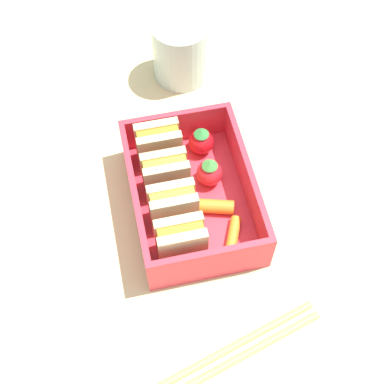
% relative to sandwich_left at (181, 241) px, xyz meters
% --- Properties ---
extents(ground_plane, '(1.20, 1.20, 0.02)m').
position_rel_sandwich_left_xyz_m(ground_plane, '(0.06, -0.02, -0.05)').
color(ground_plane, '#D7BF8B').
extents(bento_tray, '(0.17, 0.12, 0.01)m').
position_rel_sandwich_left_xyz_m(bento_tray, '(0.06, -0.02, -0.03)').
color(bento_tray, '#D93041').
rests_on(bento_tray, ground_plane).
extents(bento_rim, '(0.17, 0.12, 0.04)m').
position_rel_sandwich_left_xyz_m(bento_rim, '(0.06, -0.02, -0.00)').
color(bento_rim, '#D93041').
rests_on(bento_rim, bento_tray).
extents(sandwich_left, '(0.03, 0.05, 0.05)m').
position_rel_sandwich_left_xyz_m(sandwich_left, '(0.00, 0.00, 0.00)').
color(sandwich_left, beige).
rests_on(sandwich_left, bento_tray).
extents(sandwich_center_left, '(0.03, 0.05, 0.05)m').
position_rel_sandwich_left_xyz_m(sandwich_center_left, '(0.04, 0.00, 0.00)').
color(sandwich_center_left, beige).
rests_on(sandwich_center_left, bento_tray).
extents(sandwich_center, '(0.03, 0.05, 0.05)m').
position_rel_sandwich_left_xyz_m(sandwich_center, '(0.08, 0.00, 0.00)').
color(sandwich_center, tan).
rests_on(sandwich_center, bento_tray).
extents(sandwich_center_right, '(0.03, 0.05, 0.05)m').
position_rel_sandwich_left_xyz_m(sandwich_center_right, '(0.11, 0.00, 0.00)').
color(sandwich_center_right, '#DFBD83').
rests_on(sandwich_center_right, bento_tray).
extents(carrot_stick_far_left, '(0.05, 0.03, 0.01)m').
position_rel_sandwich_left_xyz_m(carrot_stick_far_left, '(-0.00, -0.05, -0.02)').
color(carrot_stick_far_left, orange).
rests_on(carrot_stick_far_left, bento_tray).
extents(carrot_stick_left, '(0.02, 0.04, 0.01)m').
position_rel_sandwich_left_xyz_m(carrot_stick_left, '(0.04, -0.04, -0.02)').
color(carrot_stick_left, orange).
rests_on(carrot_stick_left, bento_tray).
extents(strawberry_far_left, '(0.03, 0.03, 0.03)m').
position_rel_sandwich_left_xyz_m(strawberry_far_left, '(0.08, -0.05, -0.01)').
color(strawberry_far_left, red).
rests_on(strawberry_far_left, bento_tray).
extents(strawberry_left, '(0.03, 0.03, 0.03)m').
position_rel_sandwich_left_xyz_m(strawberry_left, '(0.12, -0.05, -0.01)').
color(strawberry_left, red).
rests_on(strawberry_left, bento_tray).
extents(chopstick_pair, '(0.07, 0.20, 0.01)m').
position_rel_sandwich_left_xyz_m(chopstick_pair, '(-0.11, -0.01, -0.03)').
color(chopstick_pair, tan).
rests_on(chopstick_pair, ground_plane).
extents(drinking_glass, '(0.07, 0.07, 0.08)m').
position_rel_sandwich_left_xyz_m(drinking_glass, '(0.24, -0.05, -0.00)').
color(drinking_glass, silver).
rests_on(drinking_glass, ground_plane).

